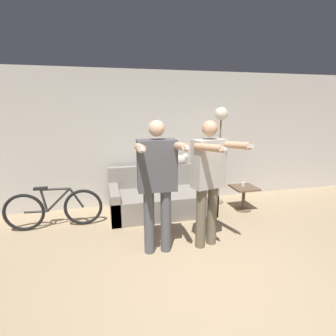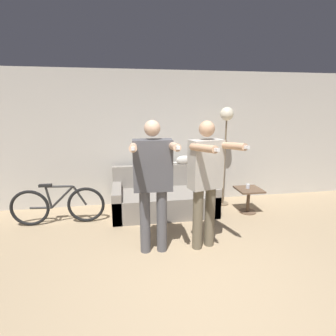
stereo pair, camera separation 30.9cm
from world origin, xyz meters
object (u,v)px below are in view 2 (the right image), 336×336
at_px(side_table, 249,195).
at_px(cup, 248,186).
at_px(cat, 185,159).
at_px(bicycle, 58,205).
at_px(couch, 164,198).
at_px(person_left, 153,178).
at_px(floor_lamp, 226,124).
at_px(person_right, 206,177).

height_order(side_table, cup, cup).
height_order(cat, bicycle, cat).
bearing_deg(couch, person_left, -104.38).
distance_m(person_left, side_table, 2.27).
bearing_deg(floor_lamp, couch, -171.53).
bearing_deg(person_right, person_left, 164.83).
xyz_separation_m(person_left, floor_lamp, (1.58, 1.53, 0.56)).
bearing_deg(cat, couch, -143.14).
bearing_deg(side_table, cup, 118.72).
height_order(person_right, cup, person_right).
relative_size(floor_lamp, cup, 23.64).
xyz_separation_m(person_right, cat, (0.11, 1.71, -0.11)).
bearing_deg(person_left, cup, 32.61).
xyz_separation_m(couch, floor_lamp, (1.23, 0.18, 1.35)).
distance_m(floor_lamp, cup, 1.23).
xyz_separation_m(person_left, bicycle, (-1.47, 1.13, -0.72)).
distance_m(couch, bicycle, 1.83).
xyz_separation_m(cat, cup, (1.05, -0.63, -0.41)).
xyz_separation_m(person_left, person_right, (0.71, -0.00, -0.02)).
bearing_deg(person_right, cup, 27.67).
relative_size(person_right, floor_lamp, 0.92).
relative_size(person_left, side_table, 3.87).
bearing_deg(couch, bicycle, -173.04).
bearing_deg(bicycle, side_table, -1.32).
height_order(couch, person_right, person_right).
xyz_separation_m(couch, person_left, (-0.35, -1.35, 0.79)).
bearing_deg(floor_lamp, cat, 167.14).
bearing_deg(person_left, couch, 78.35).
xyz_separation_m(person_right, floor_lamp, (0.87, 1.53, 0.58)).
xyz_separation_m(floor_lamp, cup, (0.29, -0.46, -1.11)).
bearing_deg(bicycle, person_left, -37.49).
height_order(couch, side_table, couch).
height_order(person_right, side_table, person_right).
height_order(person_left, bicycle, person_left).
xyz_separation_m(couch, bicycle, (-1.82, -0.22, 0.07)).
distance_m(person_right, cup, 1.67).
relative_size(person_right, cat, 4.15).
bearing_deg(bicycle, cat, 14.16).
relative_size(side_table, cup, 5.65).
height_order(floor_lamp, side_table, floor_lamp).
xyz_separation_m(person_left, cat, (0.82, 1.70, -0.13)).
distance_m(cat, bicycle, 2.43).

